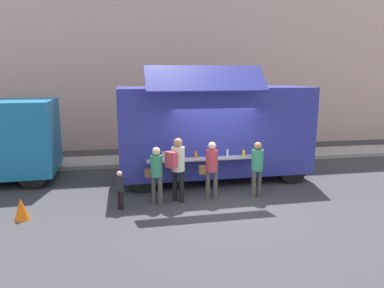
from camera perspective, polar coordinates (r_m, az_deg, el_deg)
ground_plane at (r=9.89m, az=5.02°, el=-9.28°), size 60.00×60.00×0.00m
curb_strip at (r=14.13m, az=-15.09°, el=-2.92°), size 28.00×1.60×0.15m
building_behind at (r=17.65m, az=-11.55°, el=17.63°), size 32.00×2.40×10.89m
food_truck_main at (r=11.49m, az=3.62°, el=2.38°), size 6.25×3.15×3.75m
traffic_cone_orange at (r=9.50m, az=-26.43°, el=-9.62°), size 0.36×0.36×0.55m
trash_bin at (r=15.05m, az=14.73°, el=-0.66°), size 0.60×0.60×0.85m
customer_front_ordering at (r=9.70m, az=3.21°, el=-3.56°), size 0.54×0.34×1.66m
customer_mid_with_backpack at (r=9.44m, az=-2.50°, el=-3.21°), size 0.57×0.55×1.80m
customer_rear_waiting at (r=9.38m, az=-5.96°, el=-4.38°), size 0.48×0.43×1.59m
customer_extra_browsing at (r=10.03m, az=10.74°, el=-3.34°), size 0.33×0.33×1.62m
child_near_queue at (r=9.22m, az=-11.84°, el=-6.92°), size 0.21×0.21×1.05m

